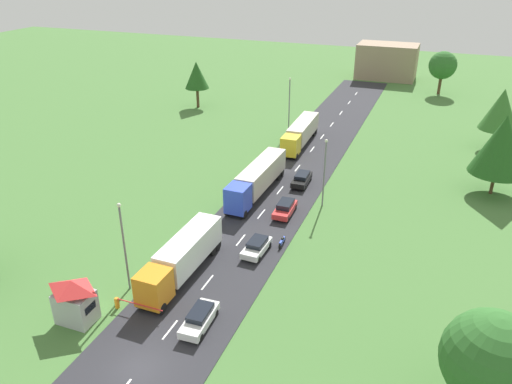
# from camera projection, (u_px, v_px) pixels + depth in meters

# --- Properties ---
(ground_plane) EXTENTS (280.00, 280.00, 0.00)m
(ground_plane) POSITION_uv_depth(u_px,v_px,m) (140.00, 369.00, 36.52)
(ground_plane) COLOR #477538
(road) EXTENTS (10.00, 140.00, 0.06)m
(road) POSITION_uv_depth(u_px,v_px,m) (258.00, 218.00, 57.07)
(road) COLOR #2B2B30
(road) RESTS_ON ground
(lane_marking_centre) EXTENTS (0.16, 123.98, 0.01)m
(lane_marking_centre) POSITION_uv_depth(u_px,v_px,m) (251.00, 227.00, 55.17)
(lane_marking_centre) COLOR white
(lane_marking_centre) RESTS_ON road
(truck_lead) EXTENTS (2.63, 12.14, 3.51)m
(truck_lead) POSITION_uv_depth(u_px,v_px,m) (182.00, 257.00, 46.12)
(truck_lead) COLOR orange
(truck_lead) RESTS_ON road
(truck_second) EXTENTS (2.72, 14.46, 3.55)m
(truck_second) POSITION_uv_depth(u_px,v_px,m) (257.00, 178.00, 61.85)
(truck_second) COLOR blue
(truck_second) RESTS_ON road
(truck_third) EXTENTS (2.83, 13.87, 3.41)m
(truck_third) POSITION_uv_depth(u_px,v_px,m) (301.00, 132.00, 77.61)
(truck_third) COLOR yellow
(truck_third) RESTS_ON road
(car_lead) EXTENTS (1.94, 4.58, 1.48)m
(car_lead) POSITION_uv_depth(u_px,v_px,m) (200.00, 318.00, 40.32)
(car_lead) COLOR white
(car_lead) RESTS_ON road
(car_second) EXTENTS (1.99, 4.28, 1.42)m
(car_second) POSITION_uv_depth(u_px,v_px,m) (257.00, 246.00, 50.11)
(car_second) COLOR white
(car_second) RESTS_ON road
(car_third) EXTENTS (1.94, 4.46, 1.56)m
(car_third) POSITION_uv_depth(u_px,v_px,m) (285.00, 208.00, 57.42)
(car_third) COLOR red
(car_third) RESTS_ON road
(car_fourth) EXTENTS (1.97, 4.60, 1.48)m
(car_fourth) POSITION_uv_depth(u_px,v_px,m) (302.00, 179.00, 64.82)
(car_fourth) COLOR black
(car_fourth) RESTS_ON road
(motorcycle_courier) EXTENTS (0.28, 1.94, 0.91)m
(motorcycle_courier) POSITION_uv_depth(u_px,v_px,m) (282.00, 242.00, 51.47)
(motorcycle_courier) COLOR black
(motorcycle_courier) RESTS_ON road
(guard_booth) EXTENTS (3.44, 2.53, 3.99)m
(guard_booth) POSITION_uv_depth(u_px,v_px,m) (75.00, 301.00, 40.47)
(guard_booth) COLOR #B2B2B7
(guard_booth) RESTS_ON ground
(barrier_gate) EXTENTS (4.64, 0.28, 1.05)m
(barrier_gate) POSITION_uv_depth(u_px,v_px,m) (125.00, 304.00, 42.21)
(barrier_gate) COLOR orange
(barrier_gate) RESTS_ON ground
(person_lead) EXTENTS (0.38, 0.23, 1.78)m
(person_lead) POSITION_uv_depth(u_px,v_px,m) (81.00, 321.00, 39.85)
(person_lead) COLOR green
(person_lead) RESTS_ON ground
(lamppost_lead) EXTENTS (0.36, 0.36, 8.68)m
(lamppost_lead) POSITION_uv_depth(u_px,v_px,m) (124.00, 243.00, 43.14)
(lamppost_lead) COLOR slate
(lamppost_lead) RESTS_ON ground
(lamppost_second) EXTENTS (0.36, 0.36, 8.40)m
(lamppost_second) POSITION_uv_depth(u_px,v_px,m) (324.00, 170.00, 57.86)
(lamppost_second) COLOR slate
(lamppost_second) RESTS_ON ground
(lamppost_third) EXTENTS (0.36, 0.36, 9.14)m
(lamppost_third) POSITION_uv_depth(u_px,v_px,m) (289.00, 103.00, 81.73)
(lamppost_third) COLOR slate
(lamppost_third) RESTS_ON ground
(tree_oak) EXTENTS (6.64, 6.64, 10.16)m
(tree_oak) POSITION_uv_depth(u_px,v_px,m) (501.00, 145.00, 60.05)
(tree_oak) COLOR #513823
(tree_oak) RESTS_ON ground
(tree_maple) EXTENTS (5.68, 5.68, 8.87)m
(tree_maple) POSITION_uv_depth(u_px,v_px,m) (443.00, 65.00, 103.61)
(tree_maple) COLOR #513823
(tree_maple) RESTS_ON ground
(tree_pine) EXTENTS (4.56, 4.56, 8.74)m
(tree_pine) POSITION_uv_depth(u_px,v_px,m) (197.00, 75.00, 94.62)
(tree_pine) COLOR #513823
(tree_pine) RESTS_ON ground
(tree_elm) EXTENTS (6.34, 6.34, 7.94)m
(tree_elm) POSITION_uv_depth(u_px,v_px,m) (492.00, 359.00, 30.97)
(tree_elm) COLOR #513823
(tree_elm) RESTS_ON ground
(tree_ash) EXTENTS (5.59, 5.59, 9.38)m
(tree_ash) POSITION_uv_depth(u_px,v_px,m) (501.00, 109.00, 74.14)
(tree_ash) COLOR #513823
(tree_ash) RESTS_ON ground
(distant_building) EXTENTS (13.55, 8.45, 7.94)m
(distant_building) POSITION_uv_depth(u_px,v_px,m) (387.00, 61.00, 117.49)
(distant_building) COLOR #9E846B
(distant_building) RESTS_ON ground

